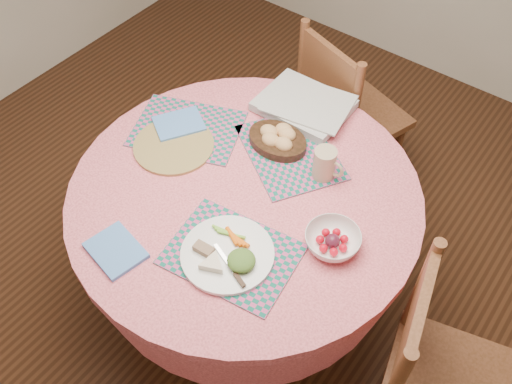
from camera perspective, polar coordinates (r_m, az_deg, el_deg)
ground at (r=2.60m, az=-0.89°, el=-10.57°), size 4.00×4.00×0.00m
dining_table at (r=2.13m, az=-1.07°, el=-3.25°), size 1.24×1.24×0.75m
chair_right at (r=1.99m, az=17.58°, el=-17.45°), size 0.51×0.53×0.94m
chair_back at (r=2.69m, az=8.88°, el=7.85°), size 0.54×0.52×0.93m
placemat_front at (r=1.82m, az=-2.41°, el=-6.24°), size 0.44×0.35×0.01m
placemat_left at (r=2.20m, az=-6.87°, el=6.31°), size 0.48×0.43×0.01m
placemat_back at (r=2.11m, az=3.45°, el=4.02°), size 0.50×0.47×0.01m
wicker_trivet at (r=2.14m, az=-8.23°, el=4.62°), size 0.30×0.30×0.01m
napkin_near at (r=1.88m, az=-13.84°, el=-5.69°), size 0.20×0.17×0.01m
napkin_far at (r=2.21m, az=-7.71°, el=6.76°), size 0.21×0.23×0.01m
dinner_plate at (r=1.80m, az=-2.83°, el=-6.27°), size 0.30×0.30×0.05m
bread_bowl at (r=2.11m, az=2.22°, el=5.40°), size 0.23×0.23×0.08m
latte_mug at (r=1.99m, az=6.93°, el=2.82°), size 0.12×0.08×0.12m
fruit_bowl at (r=1.83m, az=7.66°, el=-4.85°), size 0.21×0.21×0.06m
newspaper_stack at (r=2.26m, az=4.88°, el=8.69°), size 0.37×0.30×0.04m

